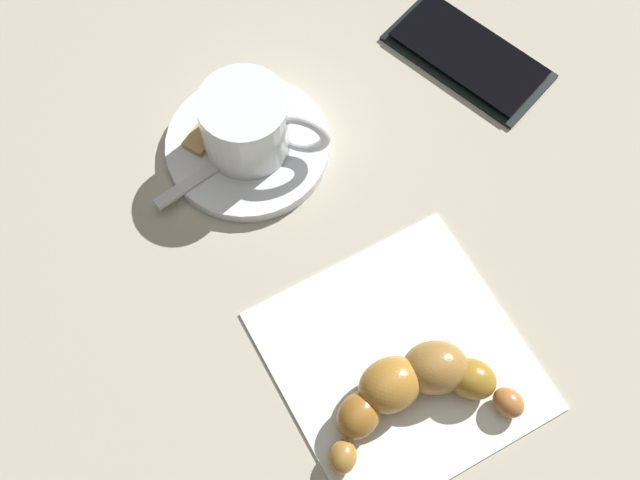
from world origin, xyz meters
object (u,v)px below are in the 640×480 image
object	(u,v)px
saucer	(248,146)
teaspoon	(243,148)
croissant	(413,388)
espresso_cup	(248,124)
sugar_packet	(216,119)
napkin	(400,360)
cell_phone	(468,55)

from	to	relation	value
saucer	teaspoon	distance (m)	0.01
teaspoon	croissant	distance (m)	0.23
espresso_cup	sugar_packet	size ratio (longest dim) A/B	1.33
espresso_cup	sugar_packet	distance (m)	0.04
napkin	croissant	world-z (taller)	croissant
saucer	cell_phone	world-z (taller)	saucer
saucer	teaspoon	bearing A→B (deg)	113.13
sugar_packet	saucer	bearing A→B (deg)	82.81
napkin	sugar_packet	bearing A→B (deg)	-6.92
saucer	napkin	size ratio (longest dim) A/B	0.75
saucer	sugar_packet	xyz separation A→B (m)	(0.03, 0.00, 0.01)
napkin	teaspoon	bearing A→B (deg)	-7.58
teaspoon	napkin	bearing A→B (deg)	172.42
saucer	teaspoon	size ratio (longest dim) A/B	1.07
napkin	cell_phone	distance (m)	0.27
saucer	croissant	size ratio (longest dim) A/B	0.95
teaspoon	sugar_packet	bearing A→B (deg)	-2.95
croissant	sugar_packet	bearing A→B (deg)	-8.90
espresso_cup	croissant	world-z (taller)	espresso_cup
sugar_packet	napkin	world-z (taller)	sugar_packet
espresso_cup	napkin	size ratio (longest dim) A/B	0.53
saucer	espresso_cup	size ratio (longest dim) A/B	1.42
sugar_packet	cell_phone	xyz separation A→B (m)	(-0.09, -0.20, -0.01)
saucer	napkin	world-z (taller)	saucer
napkin	cell_phone	size ratio (longest dim) A/B	1.21
espresso_cup	cell_phone	distance (m)	0.20
croissant	cell_phone	bearing A→B (deg)	-54.61
sugar_packet	teaspoon	bearing A→B (deg)	71.57
teaspoon	croissant	size ratio (longest dim) A/B	0.89
saucer	espresso_cup	distance (m)	0.03
saucer	cell_phone	distance (m)	0.20
teaspoon	sugar_packet	world-z (taller)	teaspoon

